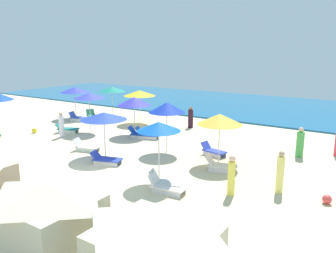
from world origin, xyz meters
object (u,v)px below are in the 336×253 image
(lounge_chair_6_1, at_px, (106,159))
(beachgoer_6, at_px, (300,143))
(lounge_chair_2_0, at_px, (67,129))
(beachgoer_0, at_px, (231,176))
(lounge_chair_1_1, at_px, (92,115))
(umbrella_1, at_px, (75,90))
(umbrella_0, at_px, (134,101))
(umbrella_4, at_px, (140,93))
(lounge_chair_6_0, at_px, (86,147))
(umbrella_8, at_px, (159,127))
(lounge_chair_1_0, at_px, (77,117))
(beachgoer_1, at_px, (62,125))
(lounge_chair_0_0, at_px, (146,135))
(beach_ball_1, at_px, (327,199))
(umbrella_2, at_px, (89,96))
(umbrella_6, at_px, (104,116))
(umbrella_5, at_px, (220,119))
(umbrella_7, at_px, (112,89))
(beachgoer_2, at_px, (191,118))
(beach_ball_2, at_px, (34,131))
(beachgoer_4, at_px, (280,173))
(umbrella_3, at_px, (167,108))
(lounge_chair_5_0, at_px, (220,165))
(lounge_chair_8_1, at_px, (166,186))
(cabana_4, at_px, (50,232))
(lounge_chair_0_1, at_px, (139,134))
(lounge_chair_8_0, at_px, (165,183))
(lounge_chair_5_1, at_px, (213,151))

(lounge_chair_6_1, height_order, beachgoer_6, beachgoer_6)
(lounge_chair_2_0, bearing_deg, beachgoer_0, -127.18)
(lounge_chair_1_1, bearing_deg, umbrella_1, 129.86)
(umbrella_0, height_order, umbrella_4, umbrella_0)
(lounge_chair_6_0, relative_size, umbrella_8, 0.59)
(lounge_chair_1_0, xyz_separation_m, beachgoer_1, (2.93, -3.89, 0.48))
(lounge_chair_6_1, bearing_deg, umbrella_4, 8.91)
(lounge_chair_0_0, bearing_deg, lounge_chair_6_0, 143.00)
(lounge_chair_1_1, height_order, beach_ball_1, lounge_chair_1_1)
(lounge_chair_6_1, bearing_deg, umbrella_0, 5.85)
(umbrella_2, bearing_deg, umbrella_6, -36.82)
(umbrella_5, relative_size, umbrella_7, 1.01)
(umbrella_4, bearing_deg, umbrella_1, -166.43)
(lounge_chair_1_1, distance_m, beachgoer_2, 8.21)
(beach_ball_2, bearing_deg, umbrella_1, 107.24)
(umbrella_2, bearing_deg, beachgoer_4, -13.15)
(umbrella_3, xyz_separation_m, lounge_chair_5_0, (3.69, -1.21, -2.14))
(lounge_chair_8_1, bearing_deg, beachgoer_0, -69.05)
(cabana_4, xyz_separation_m, umbrella_0, (-7.27, 12.21, 0.86))
(cabana_4, bearing_deg, umbrella_8, 103.54)
(lounge_chair_0_1, xyz_separation_m, umbrella_5, (6.25, -1.84, 1.96))
(beachgoer_2, bearing_deg, beach_ball_2, 110.99)
(umbrella_4, relative_size, lounge_chair_8_1, 1.61)
(beachgoer_6, relative_size, beach_ball_1, 4.63)
(lounge_chair_0_1, height_order, beach_ball_1, lounge_chair_0_1)
(umbrella_0, distance_m, lounge_chair_1_1, 6.64)
(lounge_chair_2_0, relative_size, lounge_chair_8_1, 1.04)
(umbrella_7, bearing_deg, lounge_chair_0_0, -32.89)
(umbrella_3, height_order, umbrella_4, umbrella_3)
(lounge_chair_0_0, bearing_deg, lounge_chair_8_0, -157.17)
(lounge_chair_6_1, height_order, lounge_chair_8_1, lounge_chair_8_1)
(umbrella_7, relative_size, beachgoer_2, 1.61)
(umbrella_0, distance_m, beachgoer_6, 10.13)
(lounge_chair_8_1, distance_m, beachgoer_1, 10.73)
(lounge_chair_1_1, distance_m, beachgoer_6, 16.02)
(umbrella_1, height_order, lounge_chair_1_1, umbrella_1)
(lounge_chair_2_0, height_order, lounge_chair_8_1, lounge_chair_8_1)
(beachgoer_1, xyz_separation_m, beachgoer_6, (13.46, 3.95, -0.03))
(lounge_chair_8_1, bearing_deg, umbrella_2, 54.24)
(lounge_chair_2_0, xyz_separation_m, lounge_chair_8_1, (10.74, -4.37, -0.02))
(umbrella_8, bearing_deg, lounge_chair_1_0, 151.76)
(umbrella_2, xyz_separation_m, umbrella_7, (-2.44, 4.88, -0.19))
(lounge_chair_2_0, xyz_separation_m, lounge_chair_5_0, (11.54, -1.09, 0.02))
(lounge_chair_0_1, height_order, umbrella_5, umbrella_5)
(lounge_chair_1_1, relative_size, beachgoer_1, 0.89)
(umbrella_1, distance_m, umbrella_7, 2.94)
(lounge_chair_5_1, bearing_deg, umbrella_7, 76.37)
(umbrella_2, bearing_deg, lounge_chair_6_0, -47.67)
(umbrella_4, xyz_separation_m, beachgoer_0, (10.82, -8.37, -1.46))
(lounge_chair_0_0, relative_size, umbrella_5, 0.63)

